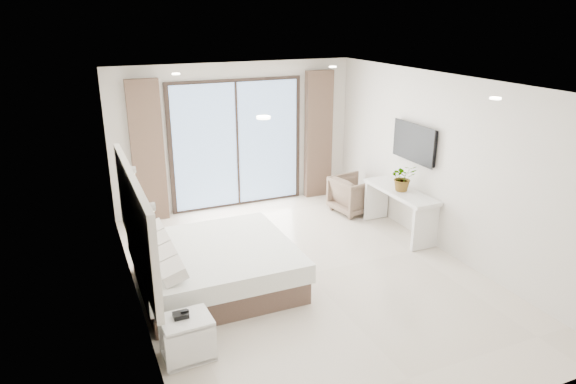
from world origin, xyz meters
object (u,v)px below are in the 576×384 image
(console_desk, at_px, (400,202))
(bed, at_px, (214,266))
(armchair, at_px, (354,193))
(nightstand, at_px, (187,338))

(console_desk, bearing_deg, bed, -171.29)
(console_desk, relative_size, armchair, 2.06)
(armchair, bearing_deg, nightstand, 119.94)
(bed, height_order, armchair, armchair)
(bed, xyz_separation_m, armchair, (3.14, 1.66, 0.07))
(bed, distance_m, console_desk, 3.38)
(armchair, bearing_deg, bed, 109.50)
(nightstand, xyz_separation_m, armchair, (3.83, 3.02, 0.13))
(bed, relative_size, nightstand, 3.76)
(armchair, bearing_deg, console_desk, -179.01)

